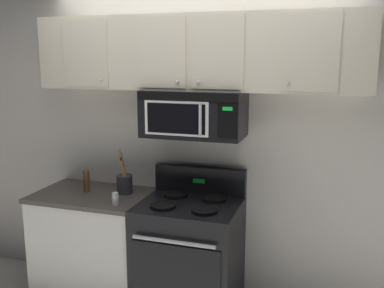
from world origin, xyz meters
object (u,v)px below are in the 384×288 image
(salt_shaker, at_px, (115,199))
(pepper_mill, at_px, (87,181))
(stove_range, at_px, (189,256))
(over_range_microwave, at_px, (194,114))
(utensil_crock_charcoal, at_px, (124,182))

(salt_shaker, xyz_separation_m, pepper_mill, (-0.38, 0.22, 0.04))
(stove_range, distance_m, pepper_mill, 1.04)
(over_range_microwave, bearing_deg, pepper_mill, -173.89)
(over_range_microwave, relative_size, salt_shaker, 7.85)
(over_range_microwave, xyz_separation_m, pepper_mill, (-0.90, -0.10, -0.58))
(salt_shaker, bearing_deg, stove_range, 21.12)
(utensil_crock_charcoal, relative_size, salt_shaker, 3.86)
(stove_range, bearing_deg, pepper_mill, 178.71)
(utensil_crock_charcoal, bearing_deg, stove_range, -8.07)
(utensil_crock_charcoal, bearing_deg, over_range_microwave, 3.25)
(stove_range, distance_m, utensil_crock_charcoal, 0.79)
(over_range_microwave, bearing_deg, stove_range, -89.86)
(stove_range, height_order, salt_shaker, stove_range)
(pepper_mill, bearing_deg, over_range_microwave, 6.11)
(salt_shaker, height_order, pepper_mill, pepper_mill)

